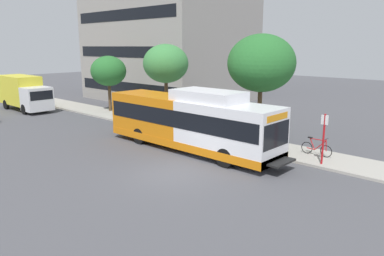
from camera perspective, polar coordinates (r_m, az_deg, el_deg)
name	(u,v)px	position (r m, az deg, el deg)	size (l,w,h in m)	color
ground_plane	(85,145)	(23.94, -16.35, -2.48)	(120.00, 120.00, 0.00)	#4C4C51
sidewalk_curb	(185,130)	(26.63, -1.10, -0.30)	(3.00, 56.00, 0.14)	#A8A399
transit_bus	(190,122)	(21.42, -0.33, 0.98)	(2.58, 12.25, 3.65)	white
bus_stop_sign_pole	(324,135)	(19.56, 19.80, -1.06)	(0.10, 0.36, 2.60)	red
bicycle_parked	(316,148)	(21.29, 18.80, -2.94)	(0.52, 1.76, 1.02)	black
street_tree_near_stop	(261,63)	(23.34, 10.74, 9.86)	(4.20, 4.20, 6.65)	#4C3823
street_tree_mid_block	(166,64)	(28.98, -4.10, 9.93)	(3.54, 3.54, 6.06)	#4C3823
street_tree_far_block	(109,71)	(34.58, -12.86, 8.63)	(3.20, 3.20, 5.04)	#4C3823
box_truck_background	(24,92)	(38.54, -24.68, 5.10)	(2.32, 7.01, 3.25)	silver
lattice_comm_tower	(104,14)	(53.79, -13.51, 16.81)	(1.10, 1.10, 30.70)	#B7B7BC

